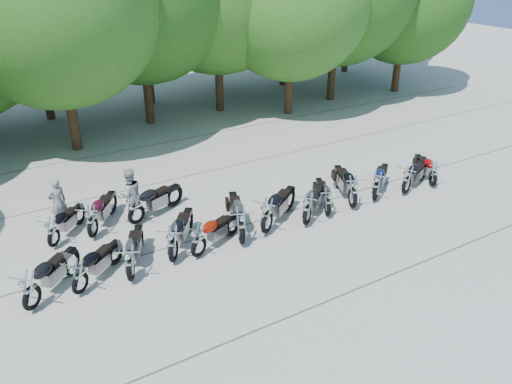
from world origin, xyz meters
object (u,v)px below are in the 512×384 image
motorcycle_6 (267,215)px  motorcycle_7 (307,208)px  motorcycle_4 (198,240)px  motorcycle_0 (30,289)px  motorcycle_15 (136,207)px  motorcycle_5 (241,225)px  motorcycle_9 (353,191)px  rider_0 (58,202)px  motorcycle_8 (328,201)px  motorcycle_10 (376,185)px  motorcycle_1 (79,276)px  motorcycle_3 (173,243)px  motorcycle_13 (52,231)px  rider_1 (130,195)px  motorcycle_12 (434,173)px  motorcycle_14 (92,220)px  motorcycle_2 (130,262)px  motorcycle_11 (407,179)px

motorcycle_6 → motorcycle_7: size_ratio=1.08×
motorcycle_4 → motorcycle_7: bearing=-115.6°
motorcycle_0 → motorcycle_15: motorcycle_15 is taller
motorcycle_0 → motorcycle_5: size_ratio=0.91×
motorcycle_9 → rider_0: rider_0 is taller
motorcycle_8 → motorcycle_10: 2.16m
motorcycle_1 → motorcycle_3: motorcycle_3 is taller
motorcycle_1 → motorcycle_7: size_ratio=0.91×
motorcycle_4 → motorcycle_13: size_ratio=1.07×
rider_1 → motorcycle_12: bearing=157.1°
motorcycle_7 → rider_0: 8.06m
motorcycle_14 → motorcycle_2: bearing=132.0°
motorcycle_7 → motorcycle_9: (2.05, 0.16, 0.04)m
motorcycle_14 → motorcycle_0: bearing=86.4°
motorcycle_13 → motorcycle_9: bearing=-153.5°
motorcycle_7 → motorcycle_8: motorcycle_7 is taller
motorcycle_5 → motorcycle_13: motorcycle_5 is taller
motorcycle_4 → motorcycle_15: size_ratio=0.92×
motorcycle_9 → motorcycle_15: (-6.81, 2.69, -0.02)m
motorcycle_10 → motorcycle_3: bearing=52.6°
motorcycle_12 → motorcycle_14: (-11.97, 2.82, 0.06)m
motorcycle_8 → motorcycle_15: motorcycle_15 is taller
motorcycle_10 → motorcycle_12: (2.67, -0.22, -0.06)m
motorcycle_9 → rider_0: bearing=-1.3°
motorcycle_1 → motorcycle_8: bearing=-128.6°
motorcycle_6 → rider_0: bearing=20.4°
motorcycle_9 → motorcycle_11: motorcycle_9 is taller
motorcycle_0 → motorcycle_14: (2.18, 2.69, 0.01)m
motorcycle_14 → motorcycle_7: bearing=-168.5°
motorcycle_2 → motorcycle_4: motorcycle_2 is taller
motorcycle_5 → motorcycle_12: bearing=-160.2°
motorcycle_10 → motorcycle_11: bearing=-134.3°
motorcycle_3 → motorcycle_12: (10.32, -0.31, -0.09)m
motorcycle_0 → motorcycle_3: motorcycle_3 is taller
motorcycle_9 → rider_1: 7.51m
motorcycle_11 → motorcycle_14: bearing=53.3°
motorcycle_10 → motorcycle_14: (-9.30, 2.60, 0.00)m
motorcycle_4 → motorcycle_15: (-0.95, 2.76, 0.05)m
motorcycle_7 → rider_0: size_ratio=1.41×
motorcycle_14 → motorcycle_6: bearing=-172.4°
motorcycle_8 → motorcycle_9: bearing=-153.0°
motorcycle_7 → motorcycle_14: 6.78m
motorcycle_11 → motorcycle_14: (-10.63, 2.78, 0.01)m
motorcycle_11 → rider_1: (-9.21, 3.32, 0.28)m
motorcycle_1 → motorcycle_14: motorcycle_14 is taller
motorcycle_1 → rider_0: 4.09m
motorcycle_0 → motorcycle_4: 4.56m
motorcycle_5 → rider_0: (-4.49, 4.10, 0.11)m
motorcycle_12 → motorcycle_14: bearing=12.6°
motorcycle_1 → motorcycle_15: motorcycle_15 is taller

